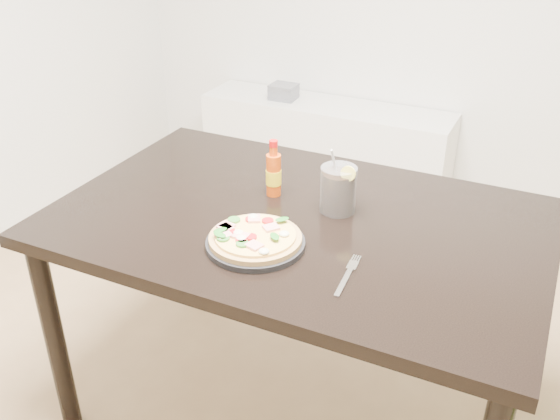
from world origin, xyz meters
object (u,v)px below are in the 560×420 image
at_px(plate, 255,243).
at_px(fork, 348,274).
at_px(dining_table, 298,241).
at_px(pizza, 254,237).
at_px(cola_cup, 338,190).
at_px(media_console, 325,146).
at_px(hot_sauce_bottle, 274,174).

height_order(plate, fork, plate).
distance_m(dining_table, fork, 0.33).
bearing_deg(dining_table, pizza, -101.19).
xyz_separation_m(plate, cola_cup, (0.12, 0.28, 0.06)).
relative_size(pizza, cola_cup, 1.26).
height_order(plate, pizza, pizza).
bearing_deg(fork, pizza, 171.68).
distance_m(dining_table, plate, 0.22).
bearing_deg(dining_table, plate, -100.36).
height_order(cola_cup, media_console, cola_cup).
bearing_deg(cola_cup, hot_sauce_bottle, 177.02).
distance_m(plate, cola_cup, 0.31).
xyz_separation_m(dining_table, fork, (0.23, -0.22, 0.09)).
height_order(dining_table, media_console, dining_table).
height_order(pizza, fork, pizza).
xyz_separation_m(fork, media_console, (-0.79, 1.84, -0.50)).
bearing_deg(plate, pizza, -166.94).
relative_size(plate, fork, 1.40).
height_order(dining_table, hot_sauce_bottle, hot_sauce_bottle).
distance_m(plate, hot_sauce_bottle, 0.31).
bearing_deg(hot_sauce_bottle, dining_table, -37.28).
height_order(hot_sauce_bottle, fork, hot_sauce_bottle).
distance_m(dining_table, pizza, 0.23).
height_order(pizza, hot_sauce_bottle, hot_sauce_bottle).
bearing_deg(plate, hot_sauce_bottle, 106.95).
relative_size(hot_sauce_bottle, media_console, 0.13).
distance_m(cola_cup, media_console, 1.76).
relative_size(cola_cup, media_console, 0.14).
bearing_deg(cola_cup, plate, -114.00).
bearing_deg(fork, dining_table, 132.91).
distance_m(fork, media_console, 2.07).
distance_m(plate, pizza, 0.02).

